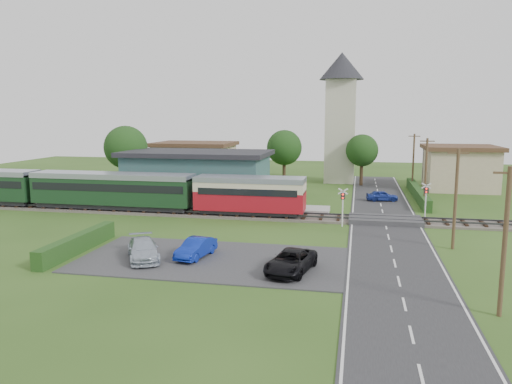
% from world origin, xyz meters
% --- Properties ---
extents(ground, '(120.00, 120.00, 0.00)m').
position_xyz_m(ground, '(0.00, 0.00, 0.00)').
color(ground, '#2D4C19').
extents(railway_track, '(76.00, 3.20, 0.49)m').
position_xyz_m(railway_track, '(0.00, 2.00, 0.11)').
color(railway_track, '#4C443D').
rests_on(railway_track, ground).
extents(road, '(6.00, 70.00, 0.05)m').
position_xyz_m(road, '(10.00, 0.00, 0.03)').
color(road, '#28282B').
rests_on(road, ground).
extents(car_park, '(17.00, 9.00, 0.08)m').
position_xyz_m(car_park, '(-1.50, -12.00, 0.04)').
color(car_park, '#333335').
rests_on(car_park, ground).
extents(crossing_deck, '(6.20, 3.40, 0.45)m').
position_xyz_m(crossing_deck, '(10.00, 2.00, 0.23)').
color(crossing_deck, '#333335').
rests_on(crossing_deck, ground).
extents(platform, '(30.00, 3.00, 0.45)m').
position_xyz_m(platform, '(-10.00, 5.20, 0.23)').
color(platform, gray).
rests_on(platform, ground).
extents(equipment_hut, '(2.30, 2.30, 2.55)m').
position_xyz_m(equipment_hut, '(-18.00, 5.20, 1.75)').
color(equipment_hut, beige).
rests_on(equipment_hut, platform).
extents(station_building, '(16.00, 9.00, 5.30)m').
position_xyz_m(station_building, '(-10.00, 10.99, 2.69)').
color(station_building, '#2F605F').
rests_on(station_building, ground).
extents(train, '(43.20, 2.90, 3.40)m').
position_xyz_m(train, '(-18.81, 2.00, 2.18)').
color(train, '#232328').
rests_on(train, ground).
extents(church_tower, '(6.00, 6.00, 17.60)m').
position_xyz_m(church_tower, '(5.00, 28.00, 10.23)').
color(church_tower, beige).
rests_on(church_tower, ground).
extents(house_west, '(10.80, 8.80, 5.50)m').
position_xyz_m(house_west, '(-15.00, 25.00, 2.79)').
color(house_west, tan).
rests_on(house_west, ground).
extents(house_east, '(8.80, 8.80, 5.50)m').
position_xyz_m(house_east, '(20.00, 24.00, 2.80)').
color(house_east, tan).
rests_on(house_east, ground).
extents(hedge_carpark, '(0.80, 9.00, 1.20)m').
position_xyz_m(hedge_carpark, '(-11.00, -12.00, 0.60)').
color(hedge_carpark, '#193814').
rests_on(hedge_carpark, ground).
extents(hedge_roadside, '(0.80, 18.00, 1.20)m').
position_xyz_m(hedge_roadside, '(14.20, 16.00, 0.60)').
color(hedge_roadside, '#193814').
rests_on(hedge_roadside, ground).
extents(hedge_station, '(22.00, 0.80, 1.30)m').
position_xyz_m(hedge_station, '(-10.00, 15.50, 0.65)').
color(hedge_station, '#193814').
rests_on(hedge_station, ground).
extents(tree_a, '(5.20, 5.20, 8.00)m').
position_xyz_m(tree_a, '(-20.00, 14.00, 5.38)').
color(tree_a, '#332316').
rests_on(tree_a, ground).
extents(tree_b, '(4.60, 4.60, 7.34)m').
position_xyz_m(tree_b, '(-2.00, 23.00, 5.02)').
color(tree_b, '#332316').
rests_on(tree_b, ground).
extents(tree_c, '(4.20, 4.20, 6.78)m').
position_xyz_m(tree_c, '(8.00, 25.00, 4.65)').
color(tree_c, '#332316').
rests_on(tree_c, ground).
extents(utility_pole_a, '(1.40, 0.22, 7.00)m').
position_xyz_m(utility_pole_a, '(14.20, -18.00, 3.63)').
color(utility_pole_a, '#473321').
rests_on(utility_pole_a, ground).
extents(utility_pole_b, '(1.40, 0.22, 7.00)m').
position_xyz_m(utility_pole_b, '(14.20, -6.00, 3.63)').
color(utility_pole_b, '#473321').
rests_on(utility_pole_b, ground).
extents(utility_pole_c, '(1.40, 0.22, 7.00)m').
position_xyz_m(utility_pole_c, '(14.20, 10.00, 3.63)').
color(utility_pole_c, '#473321').
rests_on(utility_pole_c, ground).
extents(utility_pole_d, '(1.40, 0.22, 7.00)m').
position_xyz_m(utility_pole_d, '(14.20, 22.00, 3.63)').
color(utility_pole_d, '#473321').
rests_on(utility_pole_d, ground).
extents(crossing_signal_near, '(0.84, 0.28, 3.28)m').
position_xyz_m(crossing_signal_near, '(6.40, -0.41, 2.14)').
color(crossing_signal_near, silver).
rests_on(crossing_signal_near, ground).
extents(crossing_signal_far, '(0.84, 0.28, 3.28)m').
position_xyz_m(crossing_signal_far, '(13.60, 4.39, 2.14)').
color(crossing_signal_far, silver).
rests_on(crossing_signal_far, ground).
extents(streetlamp_west, '(0.30, 0.30, 5.15)m').
position_xyz_m(streetlamp_west, '(-22.00, 20.00, 3.04)').
color(streetlamp_west, '#3F3F47').
rests_on(streetlamp_west, ground).
extents(streetlamp_east, '(0.30, 0.30, 5.15)m').
position_xyz_m(streetlamp_east, '(16.00, 27.00, 3.04)').
color(streetlamp_east, '#3F3F47').
rests_on(streetlamp_east, ground).
extents(car_on_road, '(3.53, 1.82, 1.15)m').
position_xyz_m(car_on_road, '(10.21, 13.07, 0.62)').
color(car_on_road, '#203698').
rests_on(car_on_road, road).
extents(car_park_blue, '(1.93, 3.94, 1.24)m').
position_xyz_m(car_park_blue, '(-2.62, -11.80, 0.70)').
color(car_park_blue, '#0E259F').
rests_on(car_park_blue, car_park).
extents(car_park_silver, '(3.77, 4.84, 1.31)m').
position_xyz_m(car_park_silver, '(-5.78, -12.96, 0.74)').
color(car_park_silver, '#AAB4C3').
rests_on(car_park_silver, car_park).
extents(car_park_dark, '(3.01, 4.96, 1.29)m').
position_xyz_m(car_park_dark, '(3.85, -13.65, 0.72)').
color(car_park_dark, black).
rests_on(car_park_dark, car_park).
extents(pedestrian_near, '(0.70, 0.53, 1.72)m').
position_xyz_m(pedestrian_near, '(-4.03, 5.31, 1.31)').
color(pedestrian_near, gray).
rests_on(pedestrian_near, platform).
extents(pedestrian_far, '(0.84, 0.98, 1.78)m').
position_xyz_m(pedestrian_far, '(-15.35, 4.47, 1.34)').
color(pedestrian_far, gray).
rests_on(pedestrian_far, platform).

